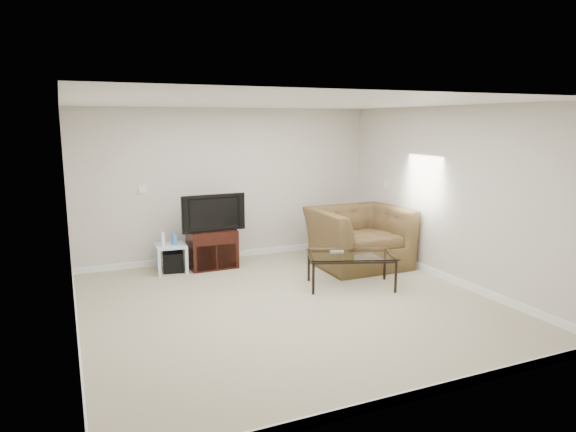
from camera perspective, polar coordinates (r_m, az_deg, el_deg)
name	(u,v)px	position (r m, az deg, el deg)	size (l,w,h in m)	color
floor	(290,304)	(6.59, 0.22, -9.80)	(5.00, 5.00, 0.00)	tan
ceiling	(290,103)	(6.18, 0.24, 12.50)	(5.00, 5.00, 0.00)	white
wall_back	(229,185)	(8.59, -6.57, 3.50)	(5.00, 0.02, 2.50)	silver
wall_left	(68,223)	(5.74, -23.23, -0.74)	(0.02, 5.00, 2.50)	silver
wall_right	(451,195)	(7.62, 17.70, 2.19)	(0.02, 5.00, 2.50)	silver
plate_back	(143,189)	(8.27, -15.86, 2.91)	(0.12, 0.02, 0.12)	white
plate_right_switch	(386,183)	(8.86, 10.81, 3.60)	(0.02, 0.09, 0.13)	white
plate_right_outlet	(394,242)	(8.78, 11.70, -2.79)	(0.02, 0.08, 0.12)	white
tv_stand	(212,248)	(8.21, -8.42, -3.59)	(0.73, 0.51, 0.61)	black
dvd_player	(213,236)	(8.13, -8.39, -2.27)	(0.40, 0.28, 0.06)	black
television	(212,212)	(8.06, -8.48, 0.46)	(0.93, 0.19, 0.58)	black
side_table	(171,258)	(8.09, -12.85, -4.59)	(0.45, 0.45, 0.43)	silver
subwoofer	(173,262)	(8.13, -12.66, -4.97)	(0.30, 0.30, 0.30)	black
game_console	(163,239)	(7.99, -13.69, -2.50)	(0.04, 0.14, 0.20)	white
game_case	(174,239)	(8.01, -12.54, -2.51)	(0.04, 0.13, 0.17)	#337FCC
recliner	(359,227)	(8.22, 7.91, -1.26)	(1.43, 0.93, 1.25)	brown
coffee_table	(351,270)	(7.25, 6.99, -6.01)	(1.20, 0.68, 0.47)	black
remote	(337,251)	(7.27, 5.44, -3.91)	(0.19, 0.05, 0.02)	#B2B2B7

